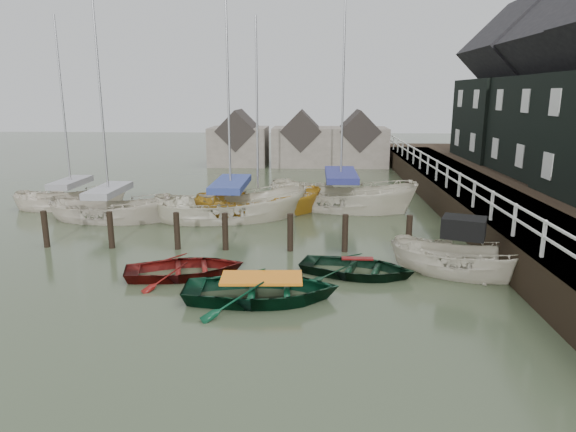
# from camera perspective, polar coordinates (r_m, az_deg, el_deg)

# --- Properties ---
(ground) EXTENTS (120.00, 120.00, 0.00)m
(ground) POSITION_cam_1_polar(r_m,az_deg,el_deg) (16.24, -4.52, -6.96)
(ground) COLOR #323D26
(ground) RESTS_ON ground
(pier) EXTENTS (3.04, 32.00, 2.70)m
(pier) POSITION_cam_1_polar(r_m,az_deg,el_deg) (26.62, 19.10, 2.04)
(pier) COLOR black
(pier) RESTS_ON ground
(mooring_pilings) EXTENTS (13.72, 0.22, 1.80)m
(mooring_pilings) POSITION_cam_1_polar(r_m,az_deg,el_deg) (19.06, -6.72, -2.31)
(mooring_pilings) COLOR black
(mooring_pilings) RESTS_ON ground
(far_sheds) EXTENTS (14.00, 4.08, 4.39)m
(far_sheds) POSITION_cam_1_polar(r_m,az_deg,el_deg) (41.27, 1.25, 8.24)
(far_sheds) COLOR #665B51
(far_sheds) RESTS_ON ground
(rowboat_red) EXTENTS (4.27, 3.52, 0.77)m
(rowboat_red) POSITION_cam_1_polar(r_m,az_deg,el_deg) (16.76, -11.29, -6.53)
(rowboat_red) COLOR #5C0F0D
(rowboat_red) RESTS_ON ground
(rowboat_green) EXTENTS (4.53, 3.35, 0.90)m
(rowboat_green) POSITION_cam_1_polar(r_m,az_deg,el_deg) (14.65, -2.92, -9.28)
(rowboat_green) COLOR #08311D
(rowboat_green) RESTS_ON ground
(rowboat_dkgreen) EXTENTS (4.19, 3.46, 0.75)m
(rowboat_dkgreen) POSITION_cam_1_polar(r_m,az_deg,el_deg) (16.67, 7.66, -6.50)
(rowboat_dkgreen) COLOR black
(rowboat_dkgreen) RESTS_ON ground
(motorboat) EXTENTS (4.92, 3.28, 2.74)m
(motorboat) POSITION_cam_1_polar(r_m,az_deg,el_deg) (17.37, 18.75, -5.98)
(motorboat) COLOR beige
(motorboat) RESTS_ON ground
(sailboat_a) EXTENTS (6.12, 2.89, 10.71)m
(sailboat_a) POSITION_cam_1_polar(r_m,az_deg,el_deg) (24.84, -19.10, -0.27)
(sailboat_a) COLOR beige
(sailboat_a) RESTS_ON ground
(sailboat_b) EXTENTS (7.56, 4.26, 12.45)m
(sailboat_b) POSITION_cam_1_polar(r_m,az_deg,el_deg) (23.83, -6.30, -0.17)
(sailboat_b) COLOR beige
(sailboat_b) RESTS_ON ground
(sailboat_c) EXTENTS (6.33, 3.20, 10.17)m
(sailboat_c) POSITION_cam_1_polar(r_m,az_deg,el_deg) (24.69, -3.31, 0.26)
(sailboat_c) COLOR #B58322
(sailboat_c) RESTS_ON ground
(sailboat_d) EXTENTS (8.03, 4.87, 11.76)m
(sailboat_d) POSITION_cam_1_polar(r_m,az_deg,el_deg) (25.85, 5.82, 0.92)
(sailboat_d) COLOR beige
(sailboat_d) RESTS_ON ground
(sailboat_e) EXTENTS (5.81, 3.55, 10.29)m
(sailboat_e) POSITION_cam_1_polar(r_m,az_deg,el_deg) (28.26, -22.78, 1.03)
(sailboat_e) COLOR beige
(sailboat_e) RESTS_ON ground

